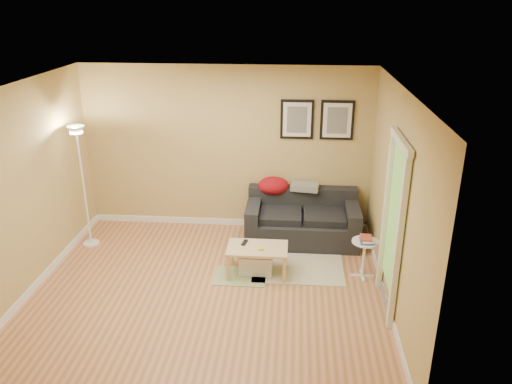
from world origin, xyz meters
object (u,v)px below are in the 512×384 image
storage_bin (256,263)px  side_table (364,259)px  book_stack (367,239)px  sofa (302,218)px  coffee_table (257,260)px  floor_lamp (84,191)px

storage_bin → side_table: bearing=-0.5°
book_stack → sofa: bearing=145.5°
coffee_table → floor_lamp: bearing=148.1°
side_table → floor_lamp: size_ratio=0.29×
side_table → storage_bin: bearing=179.5°
side_table → sofa: bearing=128.5°
floor_lamp → book_stack: bearing=-9.0°
sofa → side_table: bearing=-51.5°
coffee_table → floor_lamp: size_ratio=0.44×
coffee_table → side_table: 1.42m
book_stack → coffee_table: bearing=-162.2°
side_table → floor_lamp: bearing=171.2°
sofa → side_table: (0.81, -1.02, -0.11)m
sofa → storage_bin: sofa is taller
sofa → coffee_table: size_ratio=2.10×
sofa → book_stack: 1.34m
sofa → book_stack: (0.82, -1.04, 0.20)m
book_stack → floor_lamp: bearing=-171.9°
sofa → book_stack: sofa is taller
book_stack → floor_lamp: 4.09m
book_stack → side_table: bearing=142.2°
sofa → floor_lamp: size_ratio=0.92×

